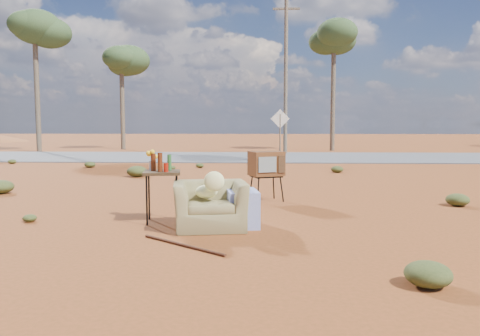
{
  "coord_description": "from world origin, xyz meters",
  "views": [
    {
      "loc": [
        0.69,
        -7.28,
        1.57
      ],
      "look_at": [
        0.34,
        0.93,
        0.8
      ],
      "focal_mm": 35.0,
      "sensor_mm": 36.0,
      "label": 1
    }
  ],
  "objects": [
    {
      "name": "ground",
      "position": [
        0.0,
        0.0,
        0.0
      ],
      "size": [
        140.0,
        140.0,
        0.0
      ],
      "primitive_type": "plane",
      "color": "brown",
      "rests_on": "ground"
    },
    {
      "name": "highway",
      "position": [
        0.0,
        15.0,
        0.02
      ],
      "size": [
        140.0,
        7.0,
        0.04
      ],
      "primitive_type": "cube",
      "color": "#565659",
      "rests_on": "ground"
    },
    {
      "name": "armchair",
      "position": [
        0.03,
        -0.3,
        0.44
      ],
      "size": [
        1.36,
        1.0,
        0.95
      ],
      "rotation": [
        0.0,
        0.0,
        0.16
      ],
      "color": "olive",
      "rests_on": "ground"
    },
    {
      "name": "tv_unit",
      "position": [
        0.82,
        2.22,
        0.76
      ],
      "size": [
        0.78,
        0.7,
        1.02
      ],
      "rotation": [
        0.0,
        0.0,
        0.4
      ],
      "color": "black",
      "rests_on": "ground"
    },
    {
      "name": "side_table",
      "position": [
        -0.92,
        0.11,
        0.85
      ],
      "size": [
        0.66,
        0.66,
        1.15
      ],
      "rotation": [
        0.0,
        0.0,
        0.16
      ],
      "color": "#3A2915",
      "rests_on": "ground"
    },
    {
      "name": "rusty_bar",
      "position": [
        -0.3,
        -1.42,
        0.02
      ],
      "size": [
        1.2,
        0.97,
        0.04
      ],
      "primitive_type": "cylinder",
      "rotation": [
        0.0,
        1.57,
        -0.67
      ],
      "color": "#502915",
      "rests_on": "ground"
    },
    {
      "name": "road_sign",
      "position": [
        1.5,
        12.0,
        1.5
      ],
      "size": [
        0.78,
        0.06,
        2.19
      ],
      "color": "brown",
      "rests_on": "ground"
    },
    {
      "name": "eucalyptus_left",
      "position": [
        -12.0,
        19.0,
        6.92
      ],
      "size": [
        3.2,
        3.2,
        8.1
      ],
      "color": "brown",
      "rests_on": "ground"
    },
    {
      "name": "eucalyptus_near_left",
      "position": [
        -8.0,
        22.0,
        5.45
      ],
      "size": [
        3.2,
        3.2,
        6.6
      ],
      "color": "brown",
      "rests_on": "ground"
    },
    {
      "name": "eucalyptus_center",
      "position": [
        5.0,
        21.0,
        6.43
      ],
      "size": [
        3.2,
        3.2,
        7.6
      ],
      "color": "brown",
      "rests_on": "ground"
    },
    {
      "name": "utility_pole_center",
      "position": [
        2.0,
        17.5,
        4.15
      ],
      "size": [
        1.4,
        0.2,
        8.0
      ],
      "color": "brown",
      "rests_on": "ground"
    },
    {
      "name": "scrub_patch",
      "position": [
        -0.82,
        4.41,
        0.14
      ],
      "size": [
        17.49,
        8.07,
        0.33
      ],
      "color": "#464B21",
      "rests_on": "ground"
    }
  ]
}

